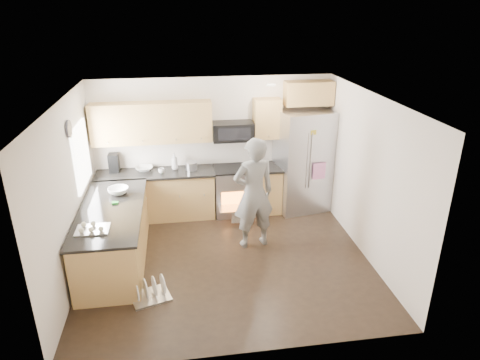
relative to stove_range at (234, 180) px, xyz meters
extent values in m
plane|color=black|center=(-0.35, -1.69, -0.68)|extent=(4.50, 4.50, 0.00)
cube|color=silver|center=(-0.35, 0.31, 0.62)|extent=(4.50, 0.04, 2.60)
cube|color=silver|center=(-0.35, -3.69, 0.62)|extent=(4.50, 0.04, 2.60)
cube|color=silver|center=(-2.60, -1.69, 0.62)|extent=(0.04, 4.00, 2.60)
cube|color=silver|center=(1.90, -1.69, 0.62)|extent=(0.04, 4.00, 2.60)
cube|color=white|center=(-0.35, -1.69, 1.92)|extent=(4.50, 4.00, 0.04)
cube|color=white|center=(-2.58, -0.69, 0.87)|extent=(0.04, 1.00, 1.00)
cylinder|color=#FFE6CC|center=(0.55, -0.59, 1.91)|extent=(0.14, 0.14, 0.02)
cylinder|color=#474754|center=(-2.57, -1.24, 1.47)|extent=(0.03, 0.26, 0.26)
cube|color=tan|center=(-1.48, 0.01, -0.24)|extent=(2.15, 0.60, 0.87)
cube|color=black|center=(-1.48, 0.00, 0.23)|extent=(2.19, 0.64, 0.04)
cube|color=tan|center=(0.65, 0.01, -0.24)|extent=(0.50, 0.60, 0.87)
cube|color=black|center=(0.65, 0.00, 0.23)|extent=(0.54, 0.64, 0.04)
cube|color=tan|center=(-1.47, 0.14, 1.15)|extent=(2.16, 0.33, 0.74)
cube|color=tan|center=(0.65, 0.14, 1.15)|extent=(0.50, 0.33, 0.74)
cube|color=tan|center=(1.43, 0.14, 1.60)|extent=(0.90, 0.33, 0.44)
imported|color=silver|center=(-1.68, 0.12, 0.29)|extent=(0.32, 0.32, 0.08)
imported|color=white|center=(-1.11, 0.11, 0.41)|extent=(0.12, 0.12, 0.31)
imported|color=white|center=(-1.36, -0.06, 0.29)|extent=(0.11, 0.11, 0.09)
cylinder|color=#B7B7BC|center=(-0.80, 0.04, 0.32)|extent=(0.22, 0.22, 0.15)
cube|color=black|center=(-2.22, 0.16, 0.42)|extent=(0.18, 0.22, 0.34)
cylinder|color=#B7B7BC|center=(0.48, 0.14, 0.29)|extent=(0.10, 0.10, 0.08)
cube|color=tan|center=(-2.10, -1.44, -0.24)|extent=(0.90, 2.30, 0.87)
cube|color=black|center=(-2.10, -1.44, 0.23)|extent=(0.96, 2.36, 0.04)
imported|color=white|center=(-2.04, -0.89, 0.30)|extent=(0.33, 0.33, 0.10)
cube|color=green|center=(-2.05, -1.27, 0.26)|extent=(0.10, 0.07, 0.03)
cube|color=#B7B7BC|center=(-2.26, -2.09, 0.30)|extent=(0.45, 0.34, 0.09)
cube|color=#B7B7BC|center=(0.00, -0.01, -0.23)|extent=(0.76, 0.62, 0.90)
cube|color=black|center=(0.00, -0.01, 0.24)|extent=(0.76, 0.60, 0.03)
cube|color=orange|center=(0.00, -0.33, -0.28)|extent=(0.56, 0.02, 0.34)
cube|color=#B7B7BC|center=(0.00, -0.49, -0.36)|extent=(0.70, 0.34, 0.03)
cube|color=white|center=(0.00, -0.54, -0.50)|extent=(0.24, 0.03, 0.28)
cube|color=black|center=(0.00, 0.11, 0.94)|extent=(0.76, 0.40, 0.34)
cube|color=#B7B7BC|center=(1.35, 0.01, 0.32)|extent=(1.09, 0.91, 1.99)
cylinder|color=#B7B7BC|center=(1.32, -0.38, 0.46)|extent=(0.03, 0.03, 1.08)
cylinder|color=#B7B7BC|center=(1.38, -0.38, 0.46)|extent=(0.03, 0.03, 1.08)
cube|color=#FF93D7|center=(1.56, -0.38, 0.24)|extent=(0.26, 0.05, 0.32)
cube|color=#859DD5|center=(1.15, -0.38, 0.78)|extent=(0.19, 0.04, 0.24)
imported|color=gray|center=(0.15, -1.28, 0.28)|extent=(0.77, 0.58, 1.90)
cube|color=#B7B7BC|center=(-1.52, -2.48, -0.66)|extent=(0.61, 0.54, 0.03)
cylinder|color=white|center=(-1.70, -2.53, -0.50)|extent=(0.10, 0.28, 0.29)
cylinder|color=white|center=(-1.58, -2.50, -0.50)|extent=(0.10, 0.28, 0.29)
cylinder|color=white|center=(-1.46, -2.46, -0.50)|extent=(0.10, 0.28, 0.29)
cylinder|color=white|center=(-1.34, -2.43, -0.50)|extent=(0.10, 0.28, 0.29)
camera|label=1|loc=(-1.01, -7.52, 3.16)|focal=32.00mm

